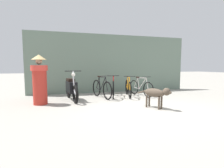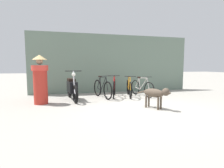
{
  "view_description": "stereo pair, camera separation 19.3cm",
  "coord_description": "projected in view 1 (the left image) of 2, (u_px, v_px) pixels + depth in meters",
  "views": [
    {
      "loc": [
        -2.45,
        -4.74,
        1.28
      ],
      "look_at": [
        -0.71,
        1.15,
        0.65
      ],
      "focal_mm": 28.0,
      "sensor_mm": 36.0,
      "label": 1
    },
    {
      "loc": [
        -2.27,
        -4.79,
        1.28
      ],
      "look_at": [
        -0.71,
        1.15,
        0.65
      ],
      "focal_mm": 28.0,
      "sensor_mm": 36.0,
      "label": 2
    }
  ],
  "objects": [
    {
      "name": "bicycle_2",
      "position": [
        128.0,
        88.0,
        7.41
      ],
      "size": [
        0.56,
        1.69,
        0.88
      ],
      "rotation": [
        0.0,
        0.0,
        -1.82
      ],
      "color": "black",
      "rests_on": "ground"
    },
    {
      "name": "bicycle_0",
      "position": [
        102.0,
        89.0,
        7.04
      ],
      "size": [
        0.53,
        1.63,
        0.92
      ],
      "rotation": [
        0.0,
        0.0,
        -1.33
      ],
      "color": "black",
      "rests_on": "ground"
    },
    {
      "name": "motorcycle",
      "position": [
        71.0,
        88.0,
        6.54
      ],
      "size": [
        0.58,
        1.91,
        1.12
      ],
      "rotation": [
        0.0,
        0.0,
        -1.43
      ],
      "color": "black",
      "rests_on": "ground"
    },
    {
      "name": "person_in_robes",
      "position": [
        40.0,
        79.0,
        5.79
      ],
      "size": [
        0.66,
        0.66,
        1.66
      ],
      "rotation": [
        0.0,
        0.0,
        2.86
      ],
      "color": "#B72D23",
      "rests_on": "ground"
    },
    {
      "name": "bicycle_1",
      "position": [
        113.0,
        88.0,
        7.34
      ],
      "size": [
        0.62,
        1.7,
        0.92
      ],
      "rotation": [
        0.0,
        0.0,
        -1.88
      ],
      "color": "black",
      "rests_on": "ground"
    },
    {
      "name": "shop_wall_back",
      "position": [
        112.0,
        64.0,
        8.62
      ],
      "size": [
        7.89,
        0.2,
        2.8
      ],
      "color": "slate",
      "rests_on": "ground"
    },
    {
      "name": "stray_dog",
      "position": [
        156.0,
        93.0,
        5.26
      ],
      "size": [
        0.65,
        1.08,
        0.66
      ],
      "rotation": [
        0.0,
        0.0,
        5.2
      ],
      "color": "#4C3F33",
      "rests_on": "ground"
    },
    {
      "name": "bicycle_3",
      "position": [
        141.0,
        88.0,
        7.53
      ],
      "size": [
        0.47,
        1.64,
        0.85
      ],
      "rotation": [
        0.0,
        0.0,
        -1.38
      ],
      "color": "black",
      "rests_on": "ground"
    },
    {
      "name": "ground_plane",
      "position": [
        145.0,
        108.0,
        5.34
      ],
      "size": [
        60.0,
        60.0,
        0.0
      ],
      "primitive_type": "plane",
      "color": "#9E998E"
    }
  ]
}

